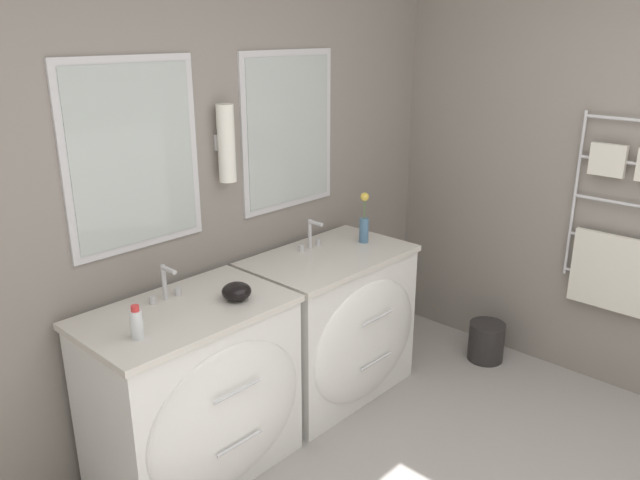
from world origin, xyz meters
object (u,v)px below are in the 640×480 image
object	(u,v)px
vanity_right	(334,324)
flower_vase	(364,223)
toiletry_bottle	(137,324)
waste_bin	(486,341)
vanity_left	(196,393)
amenity_bowl	(237,291)

from	to	relation	value
vanity_right	flower_vase	bearing A→B (deg)	6.24
flower_vase	toiletry_bottle	bearing A→B (deg)	-176.70
flower_vase	waste_bin	world-z (taller)	flower_vase
flower_vase	waste_bin	size ratio (longest dim) A/B	1.18
toiletry_bottle	flower_vase	world-z (taller)	flower_vase
vanity_right	waste_bin	world-z (taller)	vanity_right
vanity_left	waste_bin	distance (m)	2.02
vanity_left	vanity_right	world-z (taller)	same
vanity_right	amenity_bowl	bearing A→B (deg)	-175.63
vanity_left	vanity_right	distance (m)	0.98
toiletry_bottle	vanity_left	bearing A→B (deg)	11.03
waste_bin	flower_vase	bearing A→B (deg)	142.34
toiletry_bottle	amenity_bowl	world-z (taller)	toiletry_bottle
vanity_right	amenity_bowl	distance (m)	0.89
amenity_bowl	waste_bin	distance (m)	1.93
amenity_bowl	vanity_right	bearing A→B (deg)	4.37
vanity_left	amenity_bowl	bearing A→B (deg)	-14.44
vanity_right	flower_vase	xyz separation A→B (m)	(0.29, 0.03, 0.54)
amenity_bowl	flower_vase	xyz separation A→B (m)	(1.05, 0.09, 0.08)
vanity_left	toiletry_bottle	bearing A→B (deg)	-168.97
toiletry_bottle	amenity_bowl	size ratio (longest dim) A/B	1.06
vanity_right	flower_vase	size ratio (longest dim) A/B	3.15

